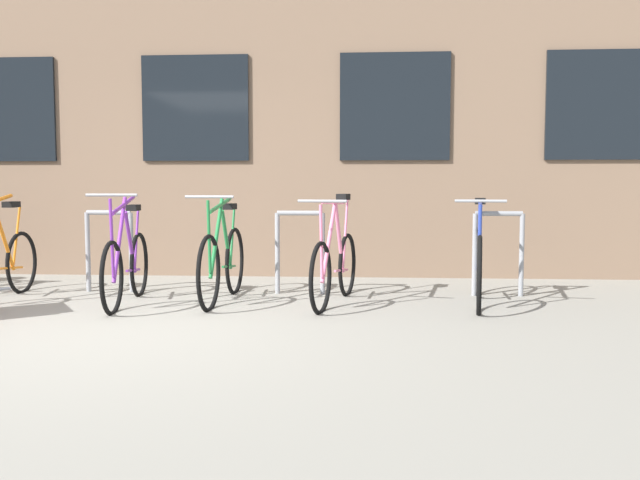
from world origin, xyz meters
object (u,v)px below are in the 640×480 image
bicycle_blue (479,263)px  bicycle_purple (127,265)px  bicycle_pink (335,264)px  bicycle_green (223,262)px

bicycle_blue → bicycle_purple: (-3.30, -0.20, -0.01)m
bicycle_blue → bicycle_pink: (-1.35, -0.03, -0.01)m
bicycle_green → bicycle_blue: bearing=-0.3°
bicycle_purple → bicycle_pink: bearing=5.0°
bicycle_green → bicycle_purple: (-0.87, -0.21, -0.01)m
bicycle_green → bicycle_purple: 0.89m
bicycle_pink → bicycle_purple: bicycle_purple is taller
bicycle_blue → bicycle_pink: size_ratio=1.01×
bicycle_pink → bicycle_green: bearing=177.8°
bicycle_green → bicycle_purple: size_ratio=1.02×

